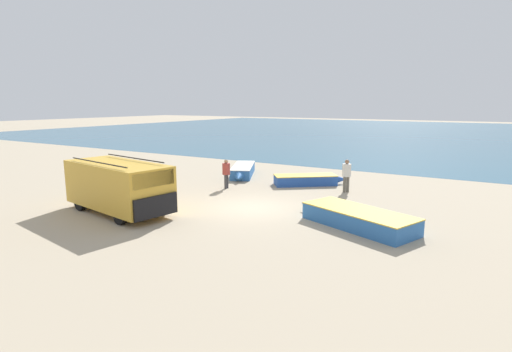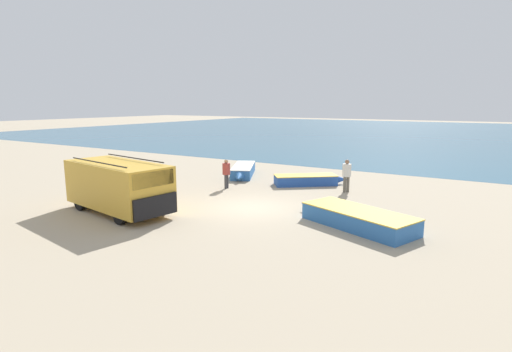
# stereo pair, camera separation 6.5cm
# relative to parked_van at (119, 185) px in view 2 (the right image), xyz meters

# --- Properties ---
(ground_plane) EXTENTS (200.00, 200.00, 0.00)m
(ground_plane) POSITION_rel_parked_van_xyz_m (4.52, 3.53, -1.19)
(ground_plane) COLOR tan
(sea_water) EXTENTS (120.00, 80.00, 0.01)m
(sea_water) POSITION_rel_parked_van_xyz_m (4.52, 55.53, -1.18)
(sea_water) COLOR #33607A
(sea_water) RESTS_ON ground_plane
(parked_van) EXTENTS (5.52, 2.95, 2.28)m
(parked_van) POSITION_rel_parked_van_xyz_m (0.00, 0.00, 0.00)
(parked_van) COLOR gold
(parked_van) RESTS_ON ground_plane
(fishing_rowboat_0) EXTENTS (5.34, 3.20, 0.66)m
(fishing_rowboat_0) POSITION_rel_parked_van_xyz_m (9.23, 3.28, -0.86)
(fishing_rowboat_0) COLOR #2D66AD
(fishing_rowboat_0) RESTS_ON ground_plane
(fishing_rowboat_1) EXTENTS (3.04, 4.84, 0.66)m
(fishing_rowboat_1) POSITION_rel_parked_van_xyz_m (-0.19, 10.01, -0.86)
(fishing_rowboat_1) COLOR #2D66AD
(fishing_rowboat_1) RESTS_ON ground_plane
(fishing_rowboat_2) EXTENTS (3.87, 3.30, 0.58)m
(fishing_rowboat_2) POSITION_rel_parked_van_xyz_m (4.56, 9.53, -0.90)
(fishing_rowboat_2) COLOR #234CA3
(fishing_rowboat_2) RESTS_ON ground_plane
(fisherman_0) EXTENTS (0.45, 0.45, 1.72)m
(fisherman_0) POSITION_rel_parked_van_xyz_m (7.03, 8.84, -0.16)
(fisherman_0) COLOR #5B564C
(fisherman_0) RESTS_ON ground_plane
(fisherman_1) EXTENTS (0.42, 0.42, 1.60)m
(fisherman_1) POSITION_rel_parked_van_xyz_m (1.10, 6.34, -0.23)
(fisherman_1) COLOR #38383D
(fisherman_1) RESTS_ON ground_plane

